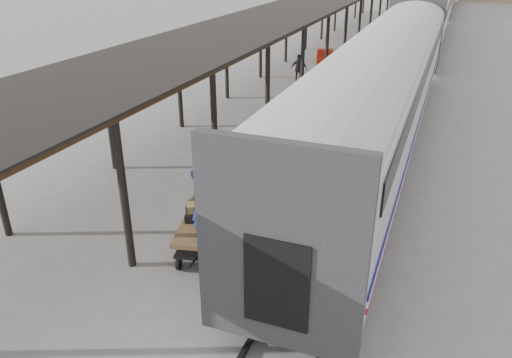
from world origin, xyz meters
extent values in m
plane|color=slate|center=(0.00, 0.00, 0.00)|extent=(160.00, 160.00, 0.00)
cube|color=silver|center=(3.20, 8.00, 2.60)|extent=(3.00, 24.00, 2.90)
cube|color=#28282B|center=(3.20, -3.90, 2.60)|extent=(3.04, 0.22, 3.50)
cube|color=black|center=(1.68, 8.00, 3.50)|extent=(0.04, 22.08, 0.65)
cube|color=black|center=(3.20, 8.00, 0.90)|extent=(2.55, 23.04, 0.50)
cube|color=silver|center=(3.20, 34.00, 2.60)|extent=(3.00, 24.00, 2.90)
cube|color=#28282B|center=(3.20, 22.10, 2.60)|extent=(3.04, 0.22, 3.50)
cube|color=black|center=(3.20, 34.00, 0.90)|extent=(2.55, 23.04, 0.50)
cube|color=black|center=(3.20, 60.00, 0.90)|extent=(2.55, 23.04, 0.50)
cube|color=black|center=(1.95, -0.50, 2.15)|extent=(0.50, 1.70, 2.00)
imported|color=silver|center=(1.95, -0.50, 2.01)|extent=(0.72, 0.89, 1.72)
cube|color=#A08045|center=(1.55, -0.65, 1.40)|extent=(0.57, 0.25, 0.42)
cube|color=#422B19|center=(-3.40, 24.00, 4.00)|extent=(4.60, 64.00, 0.18)
cube|color=black|center=(-3.40, 24.00, 4.12)|extent=(4.90, 64.30, 0.06)
cylinder|color=black|center=(-5.45, 24.00, 2.00)|extent=(0.20, 0.20, 4.00)
cylinder|color=black|center=(-1.35, 24.00, 2.00)|extent=(0.20, 0.20, 4.00)
cube|color=black|center=(2.48, 34.00, 0.06)|extent=(0.10, 150.00, 0.12)
cube|color=black|center=(3.92, 34.00, 0.06)|extent=(0.10, 150.00, 0.12)
cube|color=brown|center=(0.11, -0.67, 0.80)|extent=(1.79, 2.63, 0.12)
cube|color=black|center=(0.11, -0.67, 0.45)|extent=(1.67, 2.51, 0.06)
cylinder|color=black|center=(-0.15, -1.72, 0.20)|extent=(0.17, 0.41, 0.40)
cylinder|color=black|center=(0.82, -1.48, 0.20)|extent=(0.17, 0.41, 0.40)
cylinder|color=black|center=(-0.60, 0.13, 0.20)|extent=(0.17, 0.41, 0.40)
cylinder|color=black|center=(0.37, 0.37, 0.20)|extent=(0.17, 0.41, 0.40)
cube|color=#3B3B3E|center=(-0.31, -0.20, 0.97)|extent=(0.79, 0.66, 0.23)
cube|color=#A08045|center=(0.18, 0.08, 0.96)|extent=(0.55, 0.39, 0.20)
cube|color=black|center=(-0.15, -0.70, 0.97)|extent=(0.64, 0.54, 0.22)
cube|color=#475130|center=(0.33, -0.57, 0.95)|extent=(0.61, 0.51, 0.19)
cube|color=#46341C|center=(-0.17, -0.22, 1.19)|extent=(0.64, 0.50, 0.22)
cube|color=#A08045|center=(-0.16, -0.61, 1.20)|extent=(0.63, 0.58, 0.20)
cube|color=#3B3B3E|center=(-0.13, -0.27, 1.37)|extent=(0.61, 0.55, 0.18)
cube|color=black|center=(0.34, -0.54, 1.11)|extent=(0.39, 0.29, 0.14)
cube|color=maroon|center=(-1.88, 19.87, 0.63)|extent=(1.46, 1.94, 1.03)
cube|color=maroon|center=(-2.01, 20.31, 1.32)|extent=(1.13, 0.93, 0.40)
cylinder|color=black|center=(-2.15, 19.14, 0.21)|extent=(0.24, 0.44, 0.41)
cylinder|color=black|center=(-1.27, 19.39, 0.21)|extent=(0.24, 0.44, 0.41)
cylinder|color=black|center=(-2.50, 20.36, 0.21)|extent=(0.24, 0.44, 0.41)
cylinder|color=black|center=(-1.61, 20.60, 0.21)|extent=(0.24, 0.44, 0.41)
imported|color=navy|center=(0.36, -1.32, 1.77)|extent=(0.53, 0.72, 1.81)
imported|color=black|center=(-2.82, 17.43, 0.85)|extent=(1.05, 0.59, 1.70)
camera|label=1|loc=(5.43, -10.73, 7.37)|focal=35.00mm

